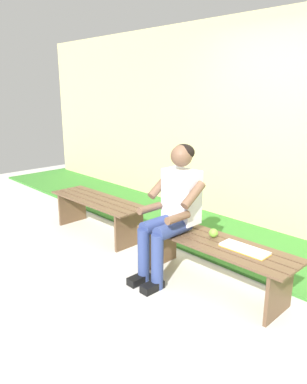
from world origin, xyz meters
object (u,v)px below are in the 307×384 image
(bench_far, at_px, (98,208))
(person_seated, at_px, (172,207))
(bench_near, at_px, (214,253))
(book_open, at_px, (244,249))
(apple, at_px, (213,233))

(bench_far, relative_size, person_seated, 1.12)
(bench_far, xyz_separation_m, person_seated, (-1.34, 0.10, 0.36))
(bench_near, height_order, book_open, book_open)
(bench_near, bearing_deg, person_seated, 13.57)
(book_open, bearing_deg, apple, -7.56)
(bench_near, bearing_deg, bench_far, -0.00)
(person_seated, relative_size, book_open, 3.01)
(bench_far, xyz_separation_m, apple, (-1.70, -0.06, 0.16))
(person_seated, distance_m, book_open, 0.75)
(bench_far, relative_size, apple, 17.34)
(bench_far, distance_m, apple, 1.70)
(person_seated, relative_size, apple, 15.47)
(book_open, bearing_deg, bench_far, -0.55)
(person_seated, bearing_deg, bench_far, -4.26)
(person_seated, distance_m, apple, 0.44)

